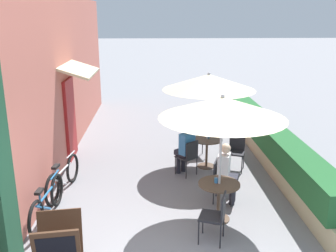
{
  "coord_description": "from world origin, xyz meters",
  "views": [
    {
      "loc": [
        -0.24,
        -4.37,
        3.65
      ],
      "look_at": [
        0.15,
        4.59,
        1.0
      ],
      "focal_mm": 40.0,
      "sensor_mm": 36.0,
      "label": 1
    }
  ],
  "objects_px": {
    "patio_table_near": "(219,194)",
    "menu_board": "(59,248)",
    "cafe_chair_mid_left": "(196,138)",
    "patio_umbrella_mid": "(209,82)",
    "seated_patron_mid_right": "(185,147)",
    "seated_patron_near_left": "(227,171)",
    "cafe_chair_mid_back": "(236,149)",
    "coffee_cup_mid": "(208,136)",
    "cafe_chair_near_right": "(217,214)",
    "coffee_cup_near": "(216,180)",
    "cafe_chair_near_left": "(221,178)",
    "bicycle_leaning": "(47,203)",
    "patio_umbrella_near": "(222,107)",
    "cafe_chair_mid_right": "(189,155)",
    "bicycle_second": "(63,178)",
    "patio_table_mid": "(207,147)"
  },
  "relations": [
    {
      "from": "patio_table_near",
      "to": "cafe_chair_near_right",
      "type": "distance_m",
      "value": 0.73
    },
    {
      "from": "seated_patron_near_left",
      "to": "bicycle_leaning",
      "type": "xyz_separation_m",
      "value": [
        -3.43,
        -0.54,
        -0.34
      ]
    },
    {
      "from": "bicycle_second",
      "to": "cafe_chair_mid_back",
      "type": "bearing_deg",
      "value": 25.2
    },
    {
      "from": "patio_umbrella_mid",
      "to": "patio_table_near",
      "type": "bearing_deg",
      "value": -93.23
    },
    {
      "from": "seated_patron_near_left",
      "to": "seated_patron_mid_right",
      "type": "bearing_deg",
      "value": -135.09
    },
    {
      "from": "cafe_chair_mid_left",
      "to": "bicycle_leaning",
      "type": "height_order",
      "value": "cafe_chair_mid_left"
    },
    {
      "from": "patio_umbrella_near",
      "to": "coffee_cup_mid",
      "type": "distance_m",
      "value": 2.95
    },
    {
      "from": "cafe_chair_mid_right",
      "to": "cafe_chair_mid_left",
      "type": "bearing_deg",
      "value": 36.05
    },
    {
      "from": "seated_patron_near_left",
      "to": "menu_board",
      "type": "distance_m",
      "value": 3.54
    },
    {
      "from": "patio_table_near",
      "to": "coffee_cup_mid",
      "type": "distance_m",
      "value": 2.62
    },
    {
      "from": "bicycle_second",
      "to": "patio_table_near",
      "type": "bearing_deg",
      "value": -12.24
    },
    {
      "from": "patio_table_mid",
      "to": "cafe_chair_mid_back",
      "type": "distance_m",
      "value": 0.73
    },
    {
      "from": "patio_table_mid",
      "to": "bicycle_second",
      "type": "distance_m",
      "value": 3.52
    },
    {
      "from": "cafe_chair_near_left",
      "to": "patio_table_mid",
      "type": "relative_size",
      "value": 1.14
    },
    {
      "from": "patio_table_near",
      "to": "seated_patron_mid_right",
      "type": "height_order",
      "value": "seated_patron_mid_right"
    },
    {
      "from": "patio_table_near",
      "to": "menu_board",
      "type": "distance_m",
      "value": 2.94
    },
    {
      "from": "cafe_chair_near_left",
      "to": "menu_board",
      "type": "relative_size",
      "value": 0.97
    },
    {
      "from": "cafe_chair_near_left",
      "to": "bicycle_leaning",
      "type": "bearing_deg",
      "value": -61.39
    },
    {
      "from": "cafe_chair_near_right",
      "to": "cafe_chair_mid_left",
      "type": "distance_m",
      "value": 3.94
    },
    {
      "from": "cafe_chair_near_left",
      "to": "cafe_chair_mid_back",
      "type": "bearing_deg",
      "value": 176.27
    },
    {
      "from": "patio_table_near",
      "to": "seated_patron_near_left",
      "type": "xyz_separation_m",
      "value": [
        0.27,
        0.67,
        0.16
      ]
    },
    {
      "from": "coffee_cup_near",
      "to": "seated_patron_mid_right",
      "type": "distance_m",
      "value": 2.1
    },
    {
      "from": "cafe_chair_mid_left",
      "to": "cafe_chair_mid_back",
      "type": "height_order",
      "value": "same"
    },
    {
      "from": "patio_umbrella_mid",
      "to": "seated_patron_mid_right",
      "type": "bearing_deg",
      "value": -142.91
    },
    {
      "from": "cafe_chair_mid_left",
      "to": "menu_board",
      "type": "relative_size",
      "value": 0.97
    },
    {
      "from": "cafe_chair_near_right",
      "to": "coffee_cup_mid",
      "type": "distance_m",
      "value": 3.34
    },
    {
      "from": "cafe_chair_mid_left",
      "to": "seated_patron_mid_right",
      "type": "relative_size",
      "value": 0.7
    },
    {
      "from": "cafe_chair_near_right",
      "to": "seated_patron_near_left",
      "type": "bearing_deg",
      "value": 1.63
    },
    {
      "from": "coffee_cup_mid",
      "to": "menu_board",
      "type": "height_order",
      "value": "menu_board"
    },
    {
      "from": "cafe_chair_mid_back",
      "to": "bicycle_second",
      "type": "xyz_separation_m",
      "value": [
        -3.96,
        -1.13,
        -0.17
      ]
    },
    {
      "from": "cafe_chair_near_left",
      "to": "seated_patron_mid_right",
      "type": "bearing_deg",
      "value": -138.09
    },
    {
      "from": "cafe_chair_near_left",
      "to": "cafe_chair_near_right",
      "type": "height_order",
      "value": "same"
    },
    {
      "from": "seated_patron_mid_right",
      "to": "menu_board",
      "type": "height_order",
      "value": "seated_patron_mid_right"
    },
    {
      "from": "cafe_chair_mid_left",
      "to": "bicycle_second",
      "type": "height_order",
      "value": "cafe_chair_mid_left"
    },
    {
      "from": "coffee_cup_mid",
      "to": "cafe_chair_mid_right",
      "type": "bearing_deg",
      "value": -132.58
    },
    {
      "from": "patio_umbrella_near",
      "to": "cafe_chair_mid_left",
      "type": "relative_size",
      "value": 2.73
    },
    {
      "from": "cafe_chair_mid_right",
      "to": "bicycle_second",
      "type": "relative_size",
      "value": 0.49
    },
    {
      "from": "cafe_chair_near_right",
      "to": "bicycle_leaning",
      "type": "relative_size",
      "value": 0.49
    },
    {
      "from": "patio_umbrella_near",
      "to": "cafe_chair_mid_right",
      "type": "distance_m",
      "value": 2.62
    },
    {
      "from": "cafe_chair_mid_left",
      "to": "seated_patron_mid_right",
      "type": "bearing_deg",
      "value": -28.29
    },
    {
      "from": "patio_umbrella_mid",
      "to": "cafe_chair_mid_back",
      "type": "height_order",
      "value": "patio_umbrella_mid"
    },
    {
      "from": "coffee_cup_mid",
      "to": "cafe_chair_near_right",
      "type": "bearing_deg",
      "value": -95.87
    },
    {
      "from": "patio_umbrella_mid",
      "to": "coffee_cup_mid",
      "type": "distance_m",
      "value": 1.38
    },
    {
      "from": "patio_umbrella_near",
      "to": "cafe_chair_mid_left",
      "type": "bearing_deg",
      "value": 90.99
    },
    {
      "from": "seated_patron_near_left",
      "to": "cafe_chair_near_right",
      "type": "relative_size",
      "value": 1.44
    },
    {
      "from": "cafe_chair_mid_right",
      "to": "menu_board",
      "type": "xyz_separation_m",
      "value": [
        -2.2,
        -3.46,
        -0.07
      ]
    },
    {
      "from": "cafe_chair_near_right",
      "to": "coffee_cup_mid",
      "type": "relative_size",
      "value": 9.67
    },
    {
      "from": "cafe_chair_mid_left",
      "to": "cafe_chair_mid_right",
      "type": "relative_size",
      "value": 1.0
    },
    {
      "from": "cafe_chair_mid_right",
      "to": "bicycle_second",
      "type": "bearing_deg",
      "value": 156.03
    },
    {
      "from": "coffee_cup_near",
      "to": "menu_board",
      "type": "bearing_deg",
      "value": -149.44
    }
  ]
}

